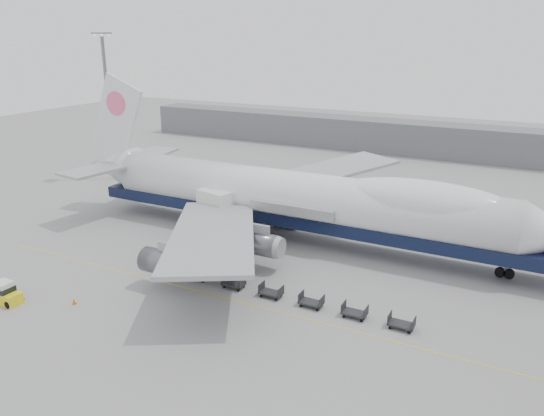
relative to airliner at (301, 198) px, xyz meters
The scene contains 15 objects.
ground 13.27m from the airliner, 93.08° to the right, with size 260.00×260.00×0.00m, color gray.
apron_line 18.87m from the airliner, 92.05° to the right, with size 60.00×0.15×0.01m, color gold.
hangar 59.01m from the airliner, 100.40° to the left, with size 110.00×8.00×7.00m, color slate.
floodlight_mast 45.14m from the airliner, 164.28° to the left, with size 2.40×2.40×25.43m.
airliner is the anchor object (origin of this frame).
catering_truck 11.16m from the airliner, 160.91° to the right, with size 5.42×4.25×6.10m.
baggage_tug 34.47m from the airliner, 123.02° to the right, with size 3.01×1.69×2.17m.
traffic_cone 29.16m from the airliner, 115.71° to the right, with size 0.41×0.41×0.60m.
dolly_0 18.79m from the airliner, 120.51° to the right, with size 2.30×1.35×1.30m.
dolly_1 17.08m from the airliner, 107.11° to the right, with size 2.30×1.35×1.30m.
dolly_2 16.40m from the airliner, 91.52° to the right, with size 2.30×1.35×1.30m.
dolly_3 16.87m from the airliner, 75.70° to the right, with size 2.30×1.35×1.30m.
dolly_4 18.40m from the airliner, 61.79° to the right, with size 2.30×1.35×1.30m.
dolly_5 20.76m from the airliner, 50.73° to the right, with size 2.30×1.35×1.30m.
dolly_6 23.71m from the airliner, 42.30° to the right, with size 2.30×1.35×1.30m.
Camera 1 is at (26.76, -45.96, 25.13)m, focal length 35.00 mm.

